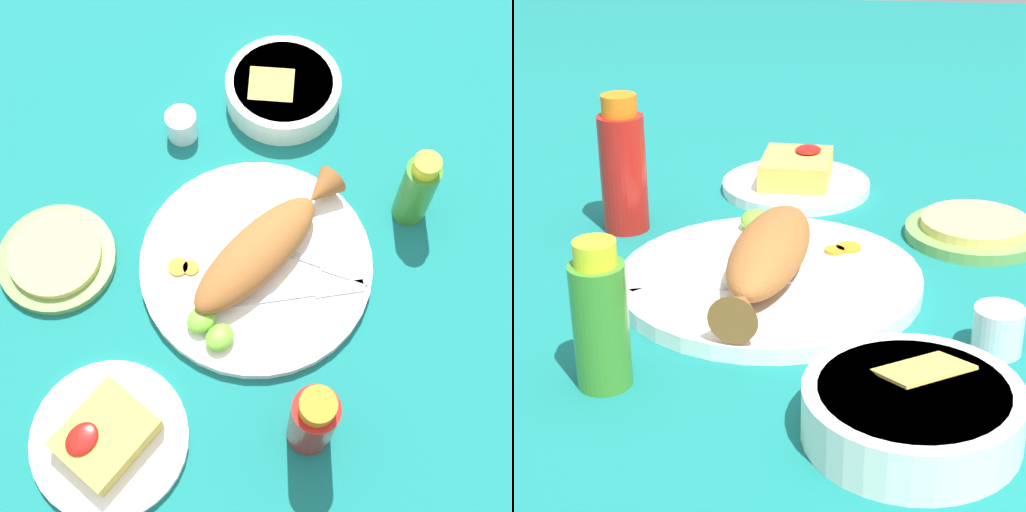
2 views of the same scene
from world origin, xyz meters
The scene contains 17 objects.
ground_plane centered at (0.00, 0.00, 0.00)m, with size 4.00×4.00×0.00m, color #146B66.
main_plate centered at (0.00, 0.00, 0.01)m, with size 0.33×0.33×0.02m, color white.
fried_fish centered at (-0.02, 0.00, 0.05)m, with size 0.28×0.09×0.05m.
fork_near centered at (-0.05, 0.07, 0.02)m, with size 0.07×0.18×0.00m.
fork_far centered at (-0.01, 0.09, 0.02)m, with size 0.15×0.13×0.00m.
carrot_slice_near centered at (0.08, -0.08, 0.02)m, with size 0.03×0.03×0.00m, color orange.
carrot_slice_mid centered at (0.07, -0.06, 0.02)m, with size 0.02×0.02×0.00m, color orange.
lime_wedge_main centered at (0.12, 0.00, 0.03)m, with size 0.04×0.04×0.02m, color #6BB233.
lime_wedge_side centered at (0.12, 0.04, 0.03)m, with size 0.04×0.04×0.02m, color #6BB233.
hot_sauce_bottle_red centered at (0.14, 0.20, 0.08)m, with size 0.06×0.06×0.17m.
hot_sauce_bottle_green centered at (-0.21, 0.12, 0.07)m, with size 0.05×0.05×0.14m.
salt_cup centered at (-0.10, -0.23, 0.02)m, with size 0.05×0.05×0.05m.
side_plate_fries centered at (0.31, 0.01, 0.01)m, with size 0.20×0.20×0.01m, color white.
fries_pile centered at (0.31, 0.01, 0.03)m, with size 0.11×0.09×0.04m.
guacamole_bowl centered at (-0.26, -0.15, 0.03)m, with size 0.18×0.18×0.06m.
tortilla_plate centered at (0.17, -0.23, 0.01)m, with size 0.17×0.17×0.01m, color #6B9E4C.
tortilla_stack centered at (0.17, -0.23, 0.02)m, with size 0.13×0.13×0.01m, color #E0C666.
Camera 1 is at (0.32, 0.26, 0.94)m, focal length 50.00 mm.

